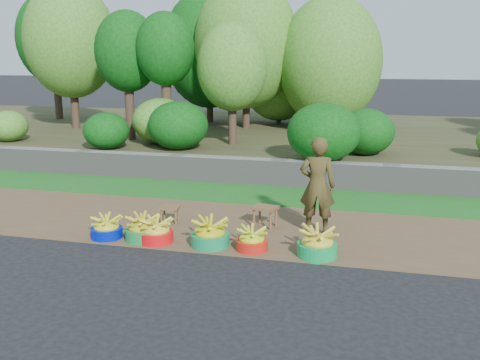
% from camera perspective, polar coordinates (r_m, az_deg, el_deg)
% --- Properties ---
extents(ground_plane, '(120.00, 120.00, 0.00)m').
position_cam_1_polar(ground_plane, '(7.26, -1.51, -8.10)').
color(ground_plane, black).
rests_on(ground_plane, ground).
extents(dirt_shoulder, '(80.00, 2.50, 0.02)m').
position_cam_1_polar(dirt_shoulder, '(8.40, 0.78, -5.05)').
color(dirt_shoulder, brown).
rests_on(dirt_shoulder, ground).
extents(grass_verge, '(80.00, 1.50, 0.04)m').
position_cam_1_polar(grass_verge, '(10.27, 3.34, -1.62)').
color(grass_verge, '#1B5F1B').
rests_on(grass_verge, ground).
extents(retaining_wall, '(80.00, 0.35, 0.55)m').
position_cam_1_polar(retaining_wall, '(11.03, 4.19, 0.75)').
color(retaining_wall, slate).
rests_on(retaining_wall, ground).
extents(earth_bank, '(80.00, 10.00, 0.50)m').
position_cam_1_polar(earth_bank, '(15.80, 7.27, 4.34)').
color(earth_bank, '#3A3A20').
rests_on(earth_bank, ground).
extents(vegetation, '(32.44, 8.15, 4.39)m').
position_cam_1_polar(vegetation, '(15.66, 6.43, 12.84)').
color(vegetation, '#38281D').
rests_on(vegetation, earth_bank).
extents(basin_a, '(0.46, 0.46, 0.35)m').
position_cam_1_polar(basin_a, '(8.10, -14.05, -5.05)').
color(basin_a, '#0014AB').
rests_on(basin_a, ground).
extents(basin_b, '(0.51, 0.51, 0.38)m').
position_cam_1_polar(basin_b, '(7.90, -10.34, -5.22)').
color(basin_b, '#177B34').
rests_on(basin_b, ground).
extents(basin_c, '(0.49, 0.49, 0.37)m').
position_cam_1_polar(basin_c, '(7.78, -8.94, -5.51)').
color(basin_c, red).
rests_on(basin_c, ground).
extents(basin_d, '(0.54, 0.54, 0.41)m').
position_cam_1_polar(basin_d, '(7.54, -3.23, -5.83)').
color(basin_d, '#108148').
rests_on(basin_d, ground).
extents(basin_e, '(0.44, 0.44, 0.33)m').
position_cam_1_polar(basin_e, '(7.39, 1.26, -6.48)').
color(basin_e, red).
rests_on(basin_e, ground).
extents(basin_f, '(0.54, 0.54, 0.40)m').
position_cam_1_polar(basin_f, '(7.23, 8.24, -6.80)').
color(basin_f, '#0B8F42').
rests_on(basin_f, ground).
extents(stool_left, '(0.32, 0.26, 0.27)m').
position_cam_1_polar(stool_left, '(8.60, -7.51, -3.17)').
color(stool_left, brown).
rests_on(stool_left, dirt_shoulder).
extents(stool_right, '(0.44, 0.38, 0.33)m').
position_cam_1_polar(stool_right, '(8.32, 2.69, -3.27)').
color(stool_right, brown).
rests_on(stool_right, dirt_shoulder).
extents(vendor_woman, '(0.54, 0.36, 1.46)m').
position_cam_1_polar(vendor_woman, '(8.00, 8.26, -0.59)').
color(vendor_woman, black).
rests_on(vendor_woman, dirt_shoulder).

